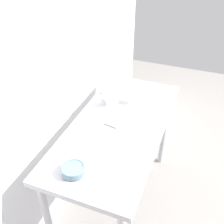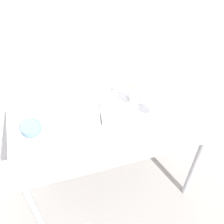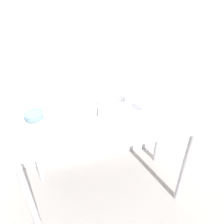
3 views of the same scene
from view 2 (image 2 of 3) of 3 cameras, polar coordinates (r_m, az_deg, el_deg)
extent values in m
plane|color=gray|center=(2.61, -0.33, -15.51)|extent=(6.00, 6.00, 0.00)
cube|color=silver|center=(1.99, -4.65, 15.88)|extent=(3.80, 0.04, 2.60)
cube|color=#ABABB0|center=(1.88, -0.44, -2.62)|extent=(1.40, 0.64, 0.04)
cube|color=#ABABB0|center=(1.70, 2.71, -10.66)|extent=(1.40, 0.01, 0.05)
cylinder|color=#ABABB0|center=(2.11, -16.21, -19.70)|extent=(0.05, 0.05, 0.86)
cylinder|color=#ABABB0|center=(2.30, 17.32, -11.16)|extent=(0.05, 0.05, 0.86)
cylinder|color=#ABABB0|center=(2.38, -17.33, -8.48)|extent=(0.05, 0.05, 0.86)
cylinder|color=#ABABB0|center=(2.56, 11.83, -1.96)|extent=(0.05, 0.05, 0.86)
cylinder|color=white|center=(1.81, -0.63, -4.27)|extent=(0.07, 0.07, 0.00)
cylinder|color=white|center=(1.77, -0.64, -3.28)|extent=(0.01, 0.01, 0.09)
sphere|color=white|center=(1.71, -0.67, -1.52)|extent=(0.08, 0.08, 0.08)
cylinder|color=maroon|center=(1.72, -0.66, -1.84)|extent=(0.06, 0.06, 0.03)
cylinder|color=white|center=(1.97, 4.95, 0.93)|extent=(0.06, 0.06, 0.00)
cylinder|color=white|center=(1.94, 5.03, 1.81)|extent=(0.01, 0.01, 0.08)
sphere|color=white|center=(1.89, 5.18, 3.56)|extent=(0.09, 0.09, 0.09)
cylinder|color=maroon|center=(1.90, 5.15, 3.20)|extent=(0.07, 0.07, 0.02)
cylinder|color=white|center=(1.90, 9.56, -1.75)|extent=(0.08, 0.08, 0.00)
cylinder|color=white|center=(1.87, 9.72, -0.81)|extent=(0.01, 0.01, 0.09)
sphere|color=white|center=(1.82, 10.03, 0.89)|extent=(0.08, 0.08, 0.08)
cylinder|color=#5B1318|center=(1.83, 9.97, 0.57)|extent=(0.06, 0.06, 0.02)
cube|color=white|center=(1.93, -4.79, -0.24)|extent=(0.19, 0.27, 0.01)
cube|color=white|center=(1.93, -0.35, 0.10)|extent=(0.19, 0.27, 0.01)
cube|color=#3F3F47|center=(1.93, -2.56, -0.07)|extent=(0.05, 0.25, 0.01)
cube|color=white|center=(2.06, 10.28, 2.69)|extent=(0.25, 0.31, 0.00)
cylinder|color=#4C4C4C|center=(1.90, -16.91, -3.77)|extent=(0.12, 0.12, 0.01)
cylinder|color=slate|center=(1.88, -17.06, -3.32)|extent=(0.14, 0.14, 0.04)
torus|color=slate|center=(1.87, -17.18, -2.92)|extent=(0.14, 0.14, 0.01)
cone|color=silver|center=(2.04, 4.01, 4.43)|extent=(0.09, 0.09, 0.08)
cylinder|color=#C17F4C|center=(2.01, 4.07, 5.40)|extent=(0.02, 0.02, 0.01)
cone|color=silver|center=(2.00, 4.11, 6.00)|extent=(0.02, 0.02, 0.04)
camera|label=1|loc=(1.32, -74.85, 4.84)|focal=43.31mm
camera|label=3|loc=(0.53, 20.60, -49.69)|focal=32.54mm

